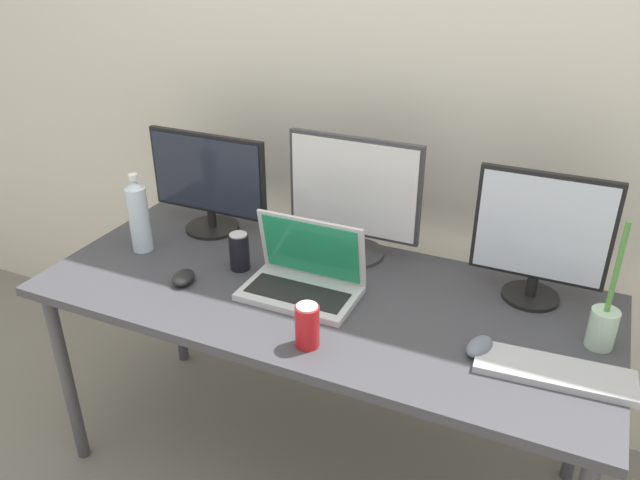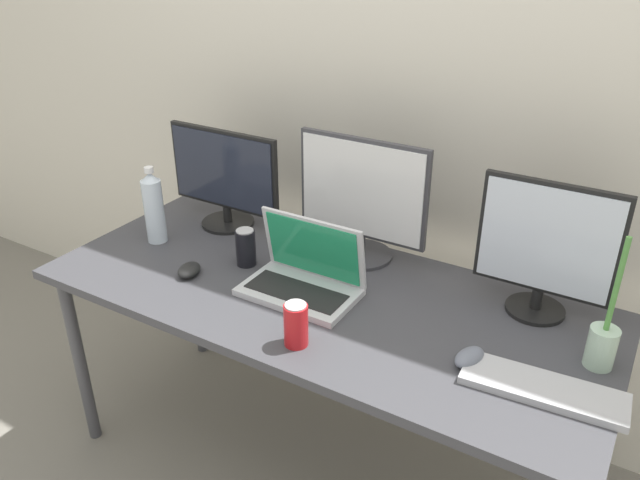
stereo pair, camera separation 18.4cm
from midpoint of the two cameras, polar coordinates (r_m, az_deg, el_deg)
ground_plane at (r=2.40m, az=-2.33°, el=-19.95°), size 16.00×16.00×0.00m
wall_back at (r=2.22m, az=4.07°, el=15.14°), size 7.00×0.08×2.60m
work_desk at (r=1.96m, az=-2.70°, el=-6.33°), size 1.76×0.75×0.74m
monitor_left at (r=2.29m, az=-12.48°, el=5.23°), size 0.46×0.20×0.37m
monitor_center at (r=2.04m, az=0.61°, el=3.91°), size 0.45×0.22×0.42m
monitor_right at (r=1.87m, az=16.95°, el=0.32°), size 0.39×0.17×0.40m
laptop_silver at (r=1.91m, az=-4.24°, el=-3.38°), size 0.35×0.22×0.23m
keyboard_main at (r=1.68m, az=17.67°, el=-11.50°), size 0.40×0.15×0.02m
mouse_by_keyboard at (r=1.70m, az=11.37°, el=-9.63°), size 0.08×0.11×0.04m
mouse_by_laptop at (r=2.03m, az=-14.93°, el=-3.41°), size 0.09×0.11×0.04m
water_bottle at (r=2.23m, az=-18.52°, el=2.09°), size 0.07×0.07×0.28m
soda_can_near_keyboard at (r=1.67m, az=-4.36°, el=-7.93°), size 0.07×0.07×0.13m
soda_can_by_laptop at (r=2.05m, az=-9.95°, el=-1.11°), size 0.07×0.07×0.13m
bamboo_vase at (r=1.79m, az=21.83°, el=-7.24°), size 0.07×0.07×0.37m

